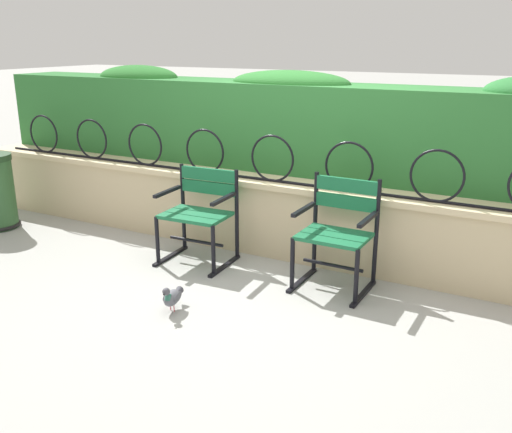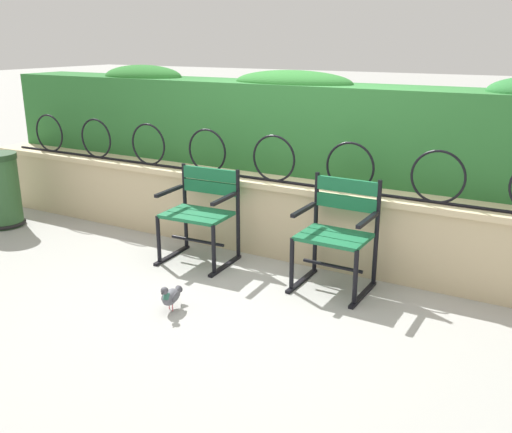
# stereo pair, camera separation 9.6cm
# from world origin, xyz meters

# --- Properties ---
(ground_plane) EXTENTS (60.00, 60.00, 0.00)m
(ground_plane) POSITION_xyz_m (0.00, 0.00, 0.00)
(ground_plane) COLOR #9E9E99
(stone_wall) EXTENTS (7.47, 0.41, 0.69)m
(stone_wall) POSITION_xyz_m (0.00, 0.74, 0.35)
(stone_wall) COLOR #C6B289
(stone_wall) RESTS_ON ground
(iron_arch_fence) EXTENTS (6.93, 0.02, 0.42)m
(iron_arch_fence) POSITION_xyz_m (-0.14, 0.67, 0.88)
(iron_arch_fence) COLOR black
(iron_arch_fence) RESTS_ON stone_wall
(hedge_row) EXTENTS (7.32, 0.62, 0.95)m
(hedge_row) POSITION_xyz_m (-0.03, 1.23, 1.14)
(hedge_row) COLOR #2D7033
(hedge_row) RESTS_ON stone_wall
(park_chair_left) EXTENTS (0.62, 0.55, 0.82)m
(park_chair_left) POSITION_xyz_m (-0.65, 0.25, 0.45)
(park_chair_left) COLOR #19663D
(park_chair_left) RESTS_ON ground
(park_chair_right) EXTENTS (0.57, 0.53, 0.87)m
(park_chair_right) POSITION_xyz_m (0.61, 0.30, 0.46)
(park_chair_right) COLOR #19663D
(park_chair_right) RESTS_ON ground
(pigeon_near_chairs) EXTENTS (0.14, 0.29, 0.22)m
(pigeon_near_chairs) POSITION_xyz_m (-0.28, -0.70, 0.11)
(pigeon_near_chairs) COLOR #5B5B66
(pigeon_near_chairs) RESTS_ON ground
(trash_bin) EXTENTS (0.44, 0.44, 0.78)m
(trash_bin) POSITION_xyz_m (-3.04, 0.00, 0.37)
(trash_bin) COLOR #2D562D
(trash_bin) RESTS_ON ground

